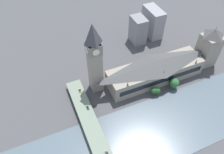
% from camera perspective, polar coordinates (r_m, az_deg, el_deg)
% --- Properties ---
extents(ground_plane, '(600.00, 600.00, 0.00)m').
position_cam_1_polar(ground_plane, '(223.07, 11.30, -3.82)').
color(ground_plane, '#4C4C4F').
extents(river_water, '(61.04, 360.00, 0.30)m').
position_cam_1_polar(river_water, '(207.20, 16.56, -10.88)').
color(river_water, slate).
rests_on(river_water, ground_plane).
extents(parliament_hall, '(27.30, 100.68, 26.09)m').
position_cam_1_polar(parliament_hall, '(225.98, 11.36, 1.85)').
color(parliament_hall, gray).
rests_on(parliament_hall, ground_plane).
extents(clock_tower, '(12.80, 12.80, 75.04)m').
position_cam_1_polar(clock_tower, '(194.85, -4.62, 4.96)').
color(clock_tower, gray).
rests_on(clock_tower, ground_plane).
extents(victoria_tower, '(18.55, 18.55, 48.63)m').
position_cam_1_polar(victoria_tower, '(255.75, 23.94, 7.18)').
color(victoria_tower, gray).
rests_on(victoria_tower, ground_plane).
extents(road_bridge, '(154.08, 14.21, 6.20)m').
position_cam_1_polar(road_bridge, '(180.97, -3.05, -18.22)').
color(road_bridge, '#5D6A59').
rests_on(road_bridge, ground_plane).
extents(car_northbound_lead, '(4.39, 1.92, 1.32)m').
position_cam_1_polar(car_northbound_lead, '(177.36, -1.35, -19.23)').
color(car_northbound_lead, slate).
rests_on(car_northbound_lead, road_bridge).
extents(car_southbound_lead, '(4.47, 1.82, 1.44)m').
position_cam_1_polar(car_southbound_lead, '(199.78, -6.37, -7.93)').
color(car_southbound_lead, '#2D5638').
rests_on(car_southbound_lead, road_bridge).
extents(car_southbound_mid, '(4.51, 1.91, 1.41)m').
position_cam_1_polar(car_southbound_mid, '(213.16, -8.38, -3.49)').
color(car_southbound_mid, gold).
rests_on(car_southbound_mid, road_bridge).
extents(city_block_west, '(31.69, 15.52, 35.60)m').
position_cam_1_polar(city_block_west, '(286.19, 10.54, 13.91)').
color(city_block_west, '#939399').
rests_on(city_block_west, ground_plane).
extents(city_block_center, '(20.93, 14.98, 33.41)m').
position_cam_1_polar(city_block_center, '(270.66, 6.79, 12.03)').
color(city_block_center, gray).
rests_on(city_block_center, ground_plane).
extents(tree_embankment_near, '(9.96, 9.96, 12.42)m').
position_cam_1_polar(tree_embankment_near, '(225.27, 15.91, -1.49)').
color(tree_embankment_near, brown).
rests_on(tree_embankment_near, ground_plane).
extents(tree_embankment_mid, '(6.67, 6.67, 9.03)m').
position_cam_1_polar(tree_embankment_mid, '(216.78, 11.67, -3.52)').
color(tree_embankment_mid, brown).
rests_on(tree_embankment_mid, ground_plane).
extents(tree_embankment_far, '(6.50, 6.50, 9.39)m').
position_cam_1_polar(tree_embankment_far, '(215.57, 10.87, -3.54)').
color(tree_embankment_far, brown).
rests_on(tree_embankment_far, ground_plane).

